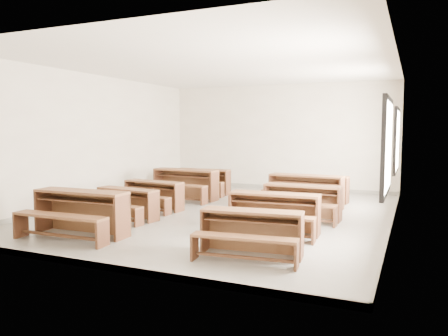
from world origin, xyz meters
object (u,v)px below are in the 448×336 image
at_px(desk_set_4, 202,180).
at_px(desk_set_6, 273,210).
at_px(desk_set_0, 79,209).
at_px(desk_set_2, 153,193).
at_px(desk_set_5, 251,230).
at_px(desk_set_1, 126,201).
at_px(desk_set_3, 185,182).
at_px(desk_set_8, 305,189).
at_px(desk_set_7, 302,199).
at_px(desk_set_9, 318,186).

relative_size(desk_set_4, desk_set_6, 0.98).
distance_m(desk_set_0, desk_set_6, 3.41).
xyz_separation_m(desk_set_2, desk_set_5, (3.35, -2.56, 0.01)).
height_order(desk_set_1, desk_set_4, desk_set_4).
xyz_separation_m(desk_set_0, desk_set_6, (3.06, 1.49, -0.04)).
distance_m(desk_set_3, desk_set_8, 3.20).
distance_m(desk_set_0, desk_set_1, 1.48).
bearing_deg(desk_set_3, desk_set_6, -36.61).
bearing_deg(desk_set_7, desk_set_2, -173.97).
xyz_separation_m(desk_set_1, desk_set_4, (-0.12, 3.76, 0.04)).
distance_m(desk_set_3, desk_set_6, 4.23).
relative_size(desk_set_3, desk_set_7, 1.14).
distance_m(desk_set_1, desk_set_6, 3.15).
bearing_deg(desk_set_9, desk_set_8, -91.20).
bearing_deg(desk_set_4, desk_set_5, -60.16).
bearing_deg(desk_set_6, desk_set_4, 127.93).
bearing_deg(desk_set_0, desk_set_4, 90.79).
distance_m(desk_set_0, desk_set_7, 4.35).
xyz_separation_m(desk_set_1, desk_set_6, (3.15, 0.02, 0.05)).
bearing_deg(desk_set_7, desk_set_9, 94.25).
relative_size(desk_set_0, desk_set_1, 1.20).
bearing_deg(desk_set_6, desk_set_2, 157.80).
xyz_separation_m(desk_set_3, desk_set_4, (-0.01, 1.05, -0.05)).
bearing_deg(desk_set_5, desk_set_0, 174.56).
relative_size(desk_set_2, desk_set_6, 0.92).
bearing_deg(desk_set_7, desk_set_0, -137.15).
distance_m(desk_set_1, desk_set_3, 2.71).
distance_m(desk_set_0, desk_set_9, 6.04).
xyz_separation_m(desk_set_2, desk_set_8, (3.17, 1.61, 0.07)).
relative_size(desk_set_1, desk_set_9, 0.95).
xyz_separation_m(desk_set_3, desk_set_9, (3.30, 1.02, -0.07)).
distance_m(desk_set_1, desk_set_8, 4.13).
bearing_deg(desk_set_8, desk_set_4, 166.51).
relative_size(desk_set_3, desk_set_4, 1.12).
distance_m(desk_set_4, desk_set_7, 4.15).
bearing_deg(desk_set_2, desk_set_9, 43.46).
xyz_separation_m(desk_set_5, desk_set_8, (-0.17, 4.17, 0.06)).
bearing_deg(desk_set_2, desk_set_6, -13.79).
bearing_deg(desk_set_9, desk_set_4, -176.25).
distance_m(desk_set_0, desk_set_5, 3.17).
height_order(desk_set_3, desk_set_9, desk_set_3).
bearing_deg(desk_set_1, desk_set_6, 7.17).
bearing_deg(desk_set_8, desk_set_9, 88.50).
distance_m(desk_set_6, desk_set_9, 3.70).
bearing_deg(desk_set_4, desk_set_7, -37.23).
distance_m(desk_set_8, desk_set_9, 0.99).
bearing_deg(desk_set_8, desk_set_7, -75.75).
bearing_deg(desk_set_3, desk_set_2, -86.22).
xyz_separation_m(desk_set_1, desk_set_5, (3.26, -1.43, 0.02)).
distance_m(desk_set_0, desk_set_2, 2.61).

